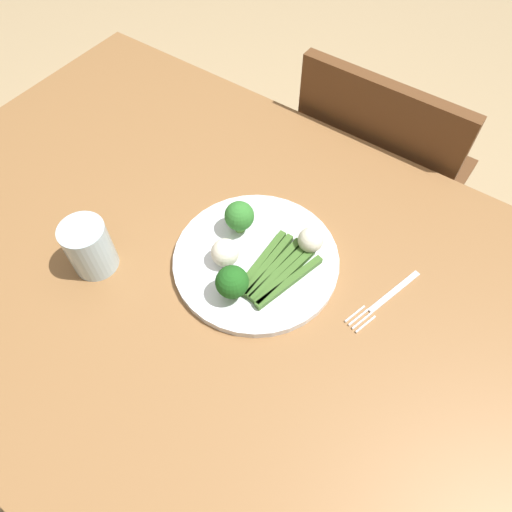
{
  "coord_description": "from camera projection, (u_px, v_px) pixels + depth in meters",
  "views": [
    {
      "loc": [
        -0.32,
        0.31,
        1.43
      ],
      "look_at": [
        -0.06,
        -0.06,
        0.76
      ],
      "focal_mm": 32.69,
      "sensor_mm": 36.0,
      "label": 1
    }
  ],
  "objects": [
    {
      "name": "cauliflower_front_left",
      "position": [
        225.0,
        253.0,
        0.79
      ],
      "size": [
        0.05,
        0.05,
        0.05
      ],
      "primitive_type": "sphere",
      "color": "white",
      "rests_on": "plate"
    },
    {
      "name": "broccoli_front",
      "position": [
        232.0,
        282.0,
        0.74
      ],
      "size": [
        0.05,
        0.05,
        0.07
      ],
      "color": "#4C7F2B",
      "rests_on": "plate"
    },
    {
      "name": "water_glass",
      "position": [
        89.0,
        247.0,
        0.78
      ],
      "size": [
        0.08,
        0.08,
        0.1
      ],
      "primitive_type": "cylinder",
      "color": "silver",
      "rests_on": "dining_table"
    },
    {
      "name": "asparagus_bundle",
      "position": [
        276.0,
        271.0,
        0.79
      ],
      "size": [
        0.09,
        0.15,
        0.01
      ],
      "rotation": [
        0.0,
        0.0,
        4.62
      ],
      "color": "#3D6626",
      "rests_on": "plate"
    },
    {
      "name": "chair",
      "position": [
        374.0,
        183.0,
        1.26
      ],
      "size": [
        0.4,
        0.4,
        0.87
      ],
      "rotation": [
        0.0,
        0.0,
        -0.01
      ],
      "color": "brown",
      "rests_on": "ground_plane"
    },
    {
      "name": "ground_plane",
      "position": [
        229.0,
        399.0,
        1.44
      ],
      "size": [
        6.0,
        6.0,
        0.02
      ],
      "primitive_type": "cube",
      "color": "tan"
    },
    {
      "name": "fork",
      "position": [
        384.0,
        300.0,
        0.78
      ],
      "size": [
        0.06,
        0.16,
        0.0
      ],
      "rotation": [
        0.0,
        0.0,
        1.29
      ],
      "color": "silver",
      "rests_on": "dining_table"
    },
    {
      "name": "dining_table",
      "position": [
        214.0,
        298.0,
        0.9
      ],
      "size": [
        1.32,
        0.9,
        0.74
      ],
      "color": "olive",
      "rests_on": "ground_plane"
    },
    {
      "name": "cauliflower_back",
      "position": [
        311.0,
        240.0,
        0.81
      ],
      "size": [
        0.04,
        0.04,
        0.04
      ],
      "primitive_type": "sphere",
      "color": "silver",
      "rests_on": "plate"
    },
    {
      "name": "plate",
      "position": [
        256.0,
        260.0,
        0.82
      ],
      "size": [
        0.29,
        0.29,
        0.01
      ],
      "primitive_type": "cylinder",
      "color": "white",
      "rests_on": "dining_table"
    },
    {
      "name": "broccoli_right",
      "position": [
        241.0,
        217.0,
        0.82
      ],
      "size": [
        0.05,
        0.05,
        0.06
      ],
      "color": "#609E3D",
      "rests_on": "plate"
    }
  ]
}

